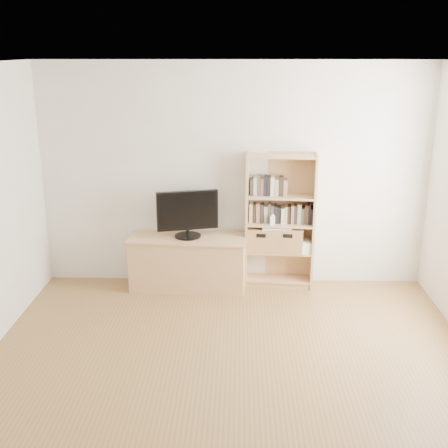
{
  "coord_description": "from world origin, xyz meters",
  "views": [
    {
      "loc": [
        0.06,
        -3.88,
        2.72
      ],
      "look_at": [
        -0.1,
        1.9,
        0.9
      ],
      "focal_mm": 45.0,
      "sensor_mm": 36.0,
      "label": 1
    }
  ],
  "objects_px": {
    "tv_stand": "(188,263)",
    "basket_right": "(288,239)",
    "laptop": "(277,227)",
    "baby_monitor": "(272,220)",
    "basket_left": "(261,238)",
    "bookshelf": "(280,221)",
    "television": "(187,214)"
  },
  "relations": [
    {
      "from": "television",
      "to": "basket_left",
      "type": "distance_m",
      "value": 0.93
    },
    {
      "from": "television",
      "to": "bookshelf",
      "type": "bearing_deg",
      "value": -8.63
    },
    {
      "from": "bookshelf",
      "to": "laptop",
      "type": "relative_size",
      "value": 4.78
    },
    {
      "from": "television",
      "to": "basket_right",
      "type": "bearing_deg",
      "value": -9.68
    },
    {
      "from": "tv_stand",
      "to": "laptop",
      "type": "height_order",
      "value": "laptop"
    },
    {
      "from": "basket_left",
      "to": "television",
      "type": "bearing_deg",
      "value": -167.65
    },
    {
      "from": "television",
      "to": "laptop",
      "type": "distance_m",
      "value": 1.05
    },
    {
      "from": "tv_stand",
      "to": "baby_monitor",
      "type": "xyz_separation_m",
      "value": [
        0.97,
        0.03,
        0.53
      ]
    },
    {
      "from": "tv_stand",
      "to": "bookshelf",
      "type": "xyz_separation_m",
      "value": [
        1.07,
        0.11,
        0.49
      ]
    },
    {
      "from": "bookshelf",
      "to": "baby_monitor",
      "type": "bearing_deg",
      "value": -135.0
    },
    {
      "from": "basket_left",
      "to": "basket_right",
      "type": "height_order",
      "value": "basket_right"
    },
    {
      "from": "television",
      "to": "baby_monitor",
      "type": "height_order",
      "value": "television"
    },
    {
      "from": "bookshelf",
      "to": "television",
      "type": "xyz_separation_m",
      "value": [
        -1.07,
        -0.11,
        0.11
      ]
    },
    {
      "from": "tv_stand",
      "to": "television",
      "type": "relative_size",
      "value": 1.88
    },
    {
      "from": "basket_right",
      "to": "television",
      "type": "bearing_deg",
      "value": -168.87
    },
    {
      "from": "tv_stand",
      "to": "bookshelf",
      "type": "relative_size",
      "value": 0.83
    },
    {
      "from": "basket_left",
      "to": "laptop",
      "type": "relative_size",
      "value": 1.01
    },
    {
      "from": "bookshelf",
      "to": "tv_stand",
      "type": "bearing_deg",
      "value": -169.89
    },
    {
      "from": "television",
      "to": "basket_left",
      "type": "relative_size",
      "value": 2.09
    },
    {
      "from": "basket_right",
      "to": "laptop",
      "type": "relative_size",
      "value": 1.04
    },
    {
      "from": "basket_right",
      "to": "laptop",
      "type": "xyz_separation_m",
      "value": [
        -0.14,
        0.0,
        0.15
      ]
    },
    {
      "from": "tv_stand",
      "to": "baby_monitor",
      "type": "relative_size",
      "value": 12.57
    },
    {
      "from": "basket_left",
      "to": "laptop",
      "type": "bearing_deg",
      "value": -3.27
    },
    {
      "from": "baby_monitor",
      "to": "basket_left",
      "type": "relative_size",
      "value": 0.31
    },
    {
      "from": "laptop",
      "to": "baby_monitor",
      "type": "bearing_deg",
      "value": -127.16
    },
    {
      "from": "tv_stand",
      "to": "basket_right",
      "type": "xyz_separation_m",
      "value": [
        1.17,
        0.09,
        0.28
      ]
    },
    {
      "from": "tv_stand",
      "to": "laptop",
      "type": "bearing_deg",
      "value": 9.46
    },
    {
      "from": "tv_stand",
      "to": "laptop",
      "type": "relative_size",
      "value": 3.97
    },
    {
      "from": "tv_stand",
      "to": "bookshelf",
      "type": "distance_m",
      "value": 1.18
    },
    {
      "from": "tv_stand",
      "to": "basket_left",
      "type": "relative_size",
      "value": 3.92
    },
    {
      "from": "baby_monitor",
      "to": "basket_left",
      "type": "distance_m",
      "value": 0.29
    },
    {
      "from": "baby_monitor",
      "to": "basket_right",
      "type": "bearing_deg",
      "value": 14.32
    }
  ]
}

